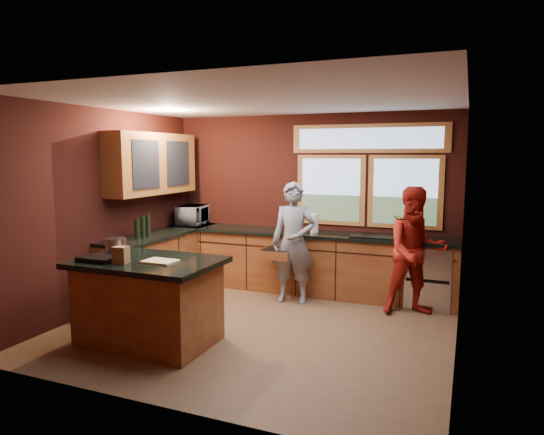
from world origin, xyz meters
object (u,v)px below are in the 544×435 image
Objects in this scene: person_grey at (294,243)px; cutting_board at (160,261)px; island at (149,301)px; person_red at (416,251)px; stock_pot at (116,246)px.

person_grey is 4.89× the size of cutting_board.
person_red reaches higher than island.
person_grey is at bearing 159.16° from person_red.
person_red is 3.74m from stock_pot.
island is at bearing 165.96° from cutting_board.
person_red reaches higher than cutting_board.
island is at bearing -164.50° from person_red.
person_red is 4.80× the size of cutting_board.
island is 2.30m from person_grey.
stock_pot is at bearing 165.07° from cutting_board.
person_red is at bearing 32.01° from stock_pot.
cutting_board is 1.46× the size of stock_pot.
person_grey reaches higher than stock_pot.
person_grey reaches higher than person_red.
person_grey is at bearing 51.45° from stock_pot.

